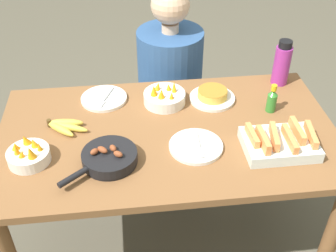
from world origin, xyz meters
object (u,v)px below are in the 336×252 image
object	(u,v)px
person_figure	(170,100)
water_bottle	(282,63)
banana_bunch	(64,126)
hot_sauce_bottle	(272,100)
empty_plate_far_left	(196,146)
empty_plate_near_front	(104,98)
fruit_bowl_mango	(28,155)
melon_tray	(280,143)
skillet	(109,158)
frittata_plate_center	(212,96)
fruit_bowl_citrus	(164,97)

from	to	relation	value
person_figure	water_bottle	bearing A→B (deg)	-32.62
banana_bunch	hot_sauce_bottle	bearing A→B (deg)	1.79
empty_plate_far_left	person_figure	size ratio (longest dim) A/B	0.19
empty_plate_near_front	fruit_bowl_mango	distance (m)	0.50
banana_bunch	melon_tray	world-z (taller)	melon_tray
fruit_bowl_mango	person_figure	world-z (taller)	person_figure
empty_plate_far_left	hot_sauce_bottle	bearing A→B (deg)	29.75
empty_plate_far_left	hot_sauce_bottle	world-z (taller)	hot_sauce_bottle
skillet	banana_bunch	bearing A→B (deg)	-89.77
banana_bunch	frittata_plate_center	bearing A→B (deg)	12.31
empty_plate_far_left	water_bottle	distance (m)	0.69
fruit_bowl_mango	fruit_bowl_citrus	bearing A→B (deg)	30.82
empty_plate_near_front	fruit_bowl_mango	size ratio (longest dim) A/B	1.31
banana_bunch	empty_plate_near_front	bearing A→B (deg)	50.74
melon_tray	fruit_bowl_citrus	distance (m)	0.59
person_figure	banana_bunch	bearing A→B (deg)	-132.11
melon_tray	banana_bunch	bearing A→B (deg)	164.88
hot_sauce_bottle	empty_plate_far_left	bearing A→B (deg)	-150.25
fruit_bowl_mango	water_bottle	bearing A→B (deg)	21.25
skillet	hot_sauce_bottle	distance (m)	0.80
melon_tray	person_figure	size ratio (longest dim) A/B	0.25
empty_plate_near_front	water_bottle	bearing A→B (deg)	3.55
skillet	water_bottle	bearing A→B (deg)	172.38
fruit_bowl_citrus	person_figure	world-z (taller)	person_figure
fruit_bowl_mango	fruit_bowl_citrus	size ratio (longest dim) A/B	0.85
banana_bunch	fruit_bowl_citrus	size ratio (longest dim) A/B	0.98
empty_plate_near_front	empty_plate_far_left	bearing A→B (deg)	-46.68
fruit_bowl_citrus	skillet	bearing A→B (deg)	-123.79
fruit_bowl_mango	person_figure	xyz separation A→B (m)	(0.66, 0.79, -0.33)
empty_plate_far_left	fruit_bowl_citrus	xyz separation A→B (m)	(-0.09, 0.35, 0.02)
skillet	water_bottle	size ratio (longest dim) A/B	1.30
melon_tray	fruit_bowl_citrus	world-z (taller)	fruit_bowl_citrus
frittata_plate_center	water_bottle	xyz separation A→B (m)	(0.37, 0.11, 0.09)
banana_bunch	water_bottle	distance (m)	1.10
fruit_bowl_citrus	banana_bunch	bearing A→B (deg)	-161.68
fruit_bowl_mango	hot_sauce_bottle	distance (m)	1.09
empty_plate_near_front	person_figure	distance (m)	0.61
fruit_bowl_citrus	water_bottle	world-z (taller)	water_bottle
empty_plate_near_front	hot_sauce_bottle	distance (m)	0.79
fruit_bowl_mango	banana_bunch	bearing A→B (deg)	57.77
banana_bunch	frittata_plate_center	size ratio (longest dim) A/B	0.89
water_bottle	hot_sauce_bottle	bearing A→B (deg)	-116.86
melon_tray	fruit_bowl_mango	size ratio (longest dim) A/B	1.75
hot_sauce_bottle	person_figure	bearing A→B (deg)	125.16
empty_plate_far_left	fruit_bowl_mango	size ratio (longest dim) A/B	1.34
banana_bunch	melon_tray	size ratio (longest dim) A/B	0.66
frittata_plate_center	empty_plate_near_front	distance (m)	0.52
empty_plate_near_front	empty_plate_far_left	xyz separation A→B (m)	(0.38, -0.40, -0.00)
melon_tray	empty_plate_far_left	distance (m)	0.34
melon_tray	fruit_bowl_mango	bearing A→B (deg)	177.41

